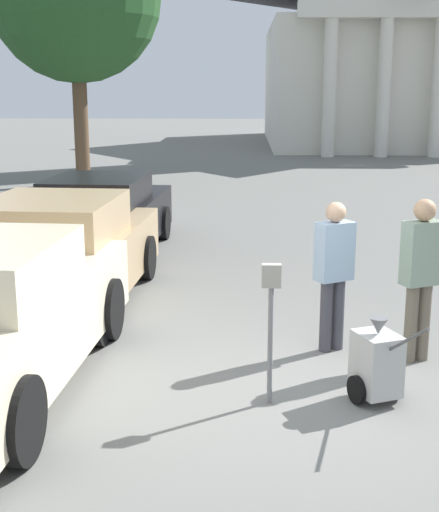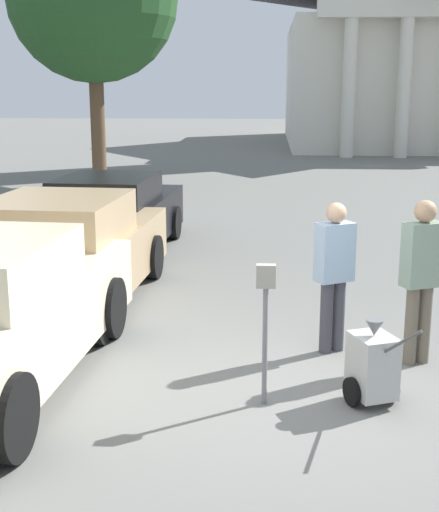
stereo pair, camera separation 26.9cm
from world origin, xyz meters
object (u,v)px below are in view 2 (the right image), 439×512
equipment_cart (372,365)px  church (402,37)px  parked_car_tan (62,255)px  person_worker (334,268)px  parking_meter (265,308)px  parked_car_black (110,218)px  person_supervisor (421,271)px

equipment_cart → church: (5.70, 31.99, 4.99)m
parked_car_tan → person_worker: size_ratio=2.81×
parking_meter → person_worker: size_ratio=0.80×
parking_meter → person_worker: 1.63m
equipment_cart → parked_car_tan: bearing=120.9°
church → parking_meter: bearing=-101.9°
equipment_cart → church: size_ratio=0.04×
parked_car_black → person_worker: (3.57, -4.61, 0.32)m
parked_car_black → person_supervisor: (4.47, -4.91, 0.37)m
parked_car_tan → parked_car_black: (0.00, 3.04, -0.04)m
parked_car_tan → parking_meter: 4.13m
parked_car_tan → person_worker: 3.91m
parked_car_black → person_worker: size_ratio=2.76×
parked_car_black → person_supervisor: 6.65m
parking_meter → parked_car_black: bearing=114.9°
parking_meter → equipment_cart: parking_meter is taller
equipment_cart → parked_car_black: bearing=101.0°
parked_car_tan → parking_meter: (2.81, -3.01, 0.25)m
parked_car_black → parking_meter: size_ratio=3.46×
parked_car_black → person_supervisor: bearing=-44.2°
person_worker → equipment_cart: size_ratio=1.74×
church → parked_car_black: bearing=-110.1°
parked_car_tan → parked_car_black: bearing=93.5°
person_supervisor → person_worker: bearing=-41.7°
person_supervisor → parked_car_black: bearing=-70.9°
parking_meter → church: bearing=78.1°
parked_car_tan → person_supervisor: person_supervisor is taller
parking_meter → person_worker: bearing=62.1°
parked_car_black → parking_meter: 6.68m
person_supervisor → equipment_cart: 1.40m
person_supervisor → parking_meter: bearing=11.3°
parking_meter → church: church is taller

